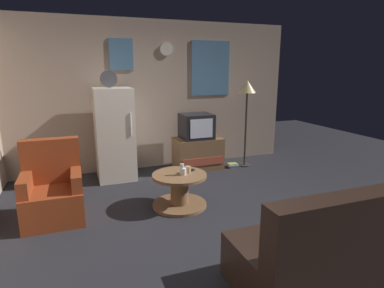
# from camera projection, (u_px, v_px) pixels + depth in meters

# --- Properties ---
(ground_plane) EXTENTS (12.00, 12.00, 0.00)m
(ground_plane) POSITION_uv_depth(u_px,v_px,m) (206.00, 222.00, 3.82)
(ground_plane) COLOR #232328
(wall_with_art) EXTENTS (5.20, 0.12, 2.63)m
(wall_with_art) POSITION_uv_depth(u_px,v_px,m) (155.00, 95.00, 5.75)
(wall_with_art) COLOR tan
(wall_with_art) RESTS_ON ground_plane
(fridge) EXTENTS (0.60, 0.62, 1.77)m
(fridge) POSITION_uv_depth(u_px,v_px,m) (115.00, 134.00, 5.18)
(fridge) COLOR silver
(fridge) RESTS_ON ground_plane
(tv_stand) EXTENTS (0.84, 0.53, 0.58)m
(tv_stand) POSITION_uv_depth(u_px,v_px,m) (198.00, 153.00, 5.79)
(tv_stand) COLOR brown
(tv_stand) RESTS_ON ground_plane
(crt_tv) EXTENTS (0.54, 0.51, 0.44)m
(crt_tv) POSITION_uv_depth(u_px,v_px,m) (196.00, 126.00, 5.66)
(crt_tv) COLOR black
(crt_tv) RESTS_ON tv_stand
(standing_lamp) EXTENTS (0.32, 0.32, 1.59)m
(standing_lamp) POSITION_uv_depth(u_px,v_px,m) (247.00, 93.00, 5.73)
(standing_lamp) COLOR #332D28
(standing_lamp) RESTS_ON ground_plane
(coffee_table) EXTENTS (0.72, 0.72, 0.45)m
(coffee_table) POSITION_uv_depth(u_px,v_px,m) (180.00, 190.00, 4.22)
(coffee_table) COLOR brown
(coffee_table) RESTS_ON ground_plane
(wine_glass) EXTENTS (0.05, 0.05, 0.15)m
(wine_glass) POSITION_uv_depth(u_px,v_px,m) (182.00, 169.00, 4.12)
(wine_glass) COLOR silver
(wine_glass) RESTS_ON coffee_table
(mug_ceramic_white) EXTENTS (0.08, 0.08, 0.09)m
(mug_ceramic_white) POSITION_uv_depth(u_px,v_px,m) (183.00, 172.00, 4.12)
(mug_ceramic_white) COLOR silver
(mug_ceramic_white) RESTS_ON coffee_table
(mug_ceramic_tan) EXTENTS (0.08, 0.08, 0.09)m
(mug_ceramic_tan) POSITION_uv_depth(u_px,v_px,m) (188.00, 170.00, 4.20)
(mug_ceramic_tan) COLOR tan
(mug_ceramic_tan) RESTS_ON coffee_table
(remote_control) EXTENTS (0.16, 0.10, 0.02)m
(remote_control) POSITION_uv_depth(u_px,v_px,m) (190.00, 171.00, 4.26)
(remote_control) COLOR black
(remote_control) RESTS_ON coffee_table
(armchair) EXTENTS (0.68, 0.68, 0.96)m
(armchair) POSITION_uv_depth(u_px,v_px,m) (53.00, 192.00, 3.85)
(armchair) COLOR maroon
(armchair) RESTS_ON ground_plane
(couch) EXTENTS (1.70, 0.80, 0.92)m
(couch) POSITION_uv_depth(u_px,v_px,m) (337.00, 250.00, 2.67)
(couch) COLOR black
(couch) RESTS_ON ground_plane
(book_stack) EXTENTS (0.20, 0.17, 0.07)m
(book_stack) POSITION_uv_depth(u_px,v_px,m) (232.00, 165.00, 5.94)
(book_stack) COLOR gray
(book_stack) RESTS_ON ground_plane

